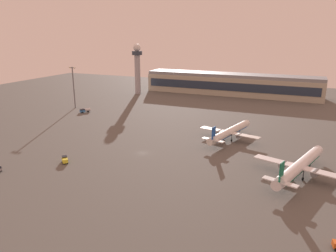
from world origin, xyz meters
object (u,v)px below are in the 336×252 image
at_px(control_tower, 137,65).
at_px(apron_light_central, 73,85).
at_px(airplane_mid_apron, 299,166).
at_px(baggage_tractor, 65,160).
at_px(airplane_far_stand, 230,132).
at_px(fuel_truck, 85,110).

relative_size(control_tower, apron_light_central, 1.46).
height_order(control_tower, apron_light_central, control_tower).
height_order(airplane_mid_apron, baggage_tractor, airplane_mid_apron).
height_order(airplane_mid_apron, airplane_far_stand, airplane_mid_apron).
relative_size(airplane_mid_apron, fuel_truck, 6.26).
distance_m(airplane_mid_apron, apron_light_central, 148.91).
distance_m(control_tower, apron_light_central, 63.56).
bearing_deg(baggage_tractor, airplane_mid_apron, -30.60).
height_order(airplane_far_stand, apron_light_central, apron_light_central).
xyz_separation_m(airplane_mid_apron, baggage_tractor, (-81.67, -21.31, -2.73)).
distance_m(control_tower, fuel_truck, 72.52).
height_order(control_tower, airplane_far_stand, control_tower).
distance_m(airplane_far_stand, baggage_tractor, 72.61).
bearing_deg(apron_light_central, fuel_truck, -29.78).
relative_size(control_tower, airplane_far_stand, 1.05).
bearing_deg(airplane_mid_apron, control_tower, 153.95).
relative_size(control_tower, fuel_truck, 6.15).
height_order(fuel_truck, apron_light_central, apron_light_central).
bearing_deg(airplane_far_stand, fuel_truck, -176.59).
distance_m(fuel_truck, apron_light_central, 20.58).
height_order(airplane_far_stand, fuel_truck, airplane_far_stand).
relative_size(airplane_mid_apron, airplane_far_stand, 1.07).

